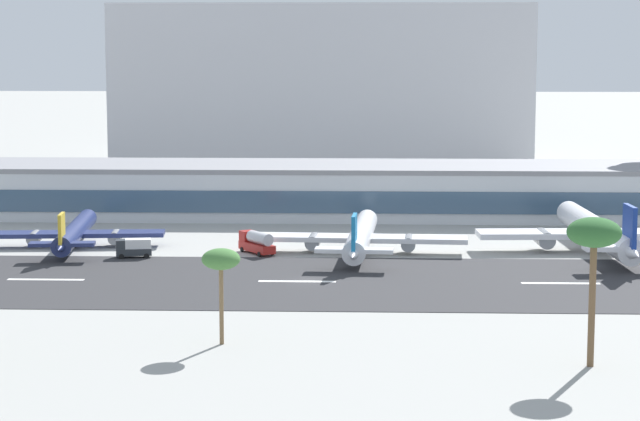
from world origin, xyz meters
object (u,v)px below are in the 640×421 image
airliner_navy_tail_gate_2 (600,233)px  palm_tree_3 (594,237)px  terminal_building (351,190)px  palm_tree_1 (221,261)px  airliner_gold_tail_gate_0 (74,233)px  distant_hotel_block (322,86)px  service_box_truck_0 (134,247)px  service_fuel_truck_1 (257,242)px  airliner_blue_tail_gate_1 (360,237)px

airliner_navy_tail_gate_2 → palm_tree_3: palm_tree_3 is taller
airliner_navy_tail_gate_2 → terminal_building: bearing=41.8°
palm_tree_1 → palm_tree_3: size_ratio=0.69×
airliner_gold_tail_gate_0 → airliner_navy_tail_gate_2: airliner_navy_tail_gate_2 is taller
airliner_gold_tail_gate_0 → distant_hotel_block: bearing=-20.7°
airliner_gold_tail_gate_0 → airliner_navy_tail_gate_2: size_ratio=0.76×
palm_tree_1 → terminal_building: bearing=82.7°
palm_tree_3 → service_box_truck_0: bearing=133.6°
terminal_building → palm_tree_3: (28.90, -121.06, 9.51)m
terminal_building → palm_tree_1: palm_tree_1 is taller
terminal_building → airliner_gold_tail_gate_0: (-49.08, -42.52, -2.87)m
terminal_building → service_box_truck_0: terminal_building is taller
palm_tree_1 → distant_hotel_block: bearing=88.7°
distant_hotel_block → airliner_gold_tail_gate_0: distant_hotel_block is taller
airliner_navy_tail_gate_2 → distant_hotel_block: bearing=17.0°
service_fuel_truck_1 → distant_hotel_block: bearing=-38.0°
service_fuel_truck_1 → airliner_gold_tail_gate_0: bearing=45.5°
airliner_navy_tail_gate_2 → service_box_truck_0: size_ratio=8.22×
airliner_blue_tail_gate_1 → airliner_gold_tail_gate_0: bearing=88.1°
distant_hotel_block → service_fuel_truck_1: bearing=-92.4°
service_fuel_truck_1 → palm_tree_1: palm_tree_1 is taller
airliner_navy_tail_gate_2 → palm_tree_3: (-15.28, -77.16, 11.54)m
airliner_navy_tail_gate_2 → palm_tree_3: bearing=165.4°
distant_hotel_block → palm_tree_3: 225.05m
service_box_truck_0 → palm_tree_1: 64.27m
airliner_navy_tail_gate_2 → airliner_gold_tail_gate_0: bearing=85.8°
airliner_gold_tail_gate_0 → service_fuel_truck_1: (33.30, -5.24, -0.58)m
terminal_building → palm_tree_1: bearing=-97.3°
airliner_gold_tail_gate_0 → airliner_blue_tail_gate_1: (51.34, -4.71, 0.31)m
distant_hotel_block → palm_tree_3: bearing=-80.1°
airliner_navy_tail_gate_2 → service_box_truck_0: 81.12m
palm_tree_1 → service_fuel_truck_1: bearing=91.2°
service_box_truck_0 → palm_tree_3: 95.61m
terminal_building → palm_tree_1: 113.32m
airliner_gold_tail_gate_0 → palm_tree_1: bearing=-158.9°
airliner_gold_tail_gate_0 → service_fuel_truck_1: airliner_gold_tail_gate_0 is taller
airliner_blue_tail_gate_1 → service_box_truck_0: (-38.72, -5.30, -1.13)m
terminal_building → airliner_gold_tail_gate_0: 65.00m
distant_hotel_block → airliner_blue_tail_gate_1: distant_hotel_block is taller
distant_hotel_block → airliner_navy_tail_gate_2: bearing=-69.6°
service_box_truck_0 → service_fuel_truck_1: bearing=-176.6°
distant_hotel_block → palm_tree_1: 213.27m
airliner_gold_tail_gate_0 → airliner_blue_tail_gate_1: size_ratio=0.89×
airliner_navy_tail_gate_2 → palm_tree_1: (-58.59, -68.39, 6.88)m
service_fuel_truck_1 → palm_tree_1: bearing=145.6°
terminal_building → airliner_blue_tail_gate_1: bearing=-87.3°
terminal_building → palm_tree_1: (-14.41, -112.30, 4.85)m
airliner_navy_tail_gate_2 → service_box_truck_0: bearing=92.7°
airliner_navy_tail_gate_2 → service_fuel_truck_1: airliner_navy_tail_gate_2 is taller
distant_hotel_block → airliner_gold_tail_gate_0: 149.85m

